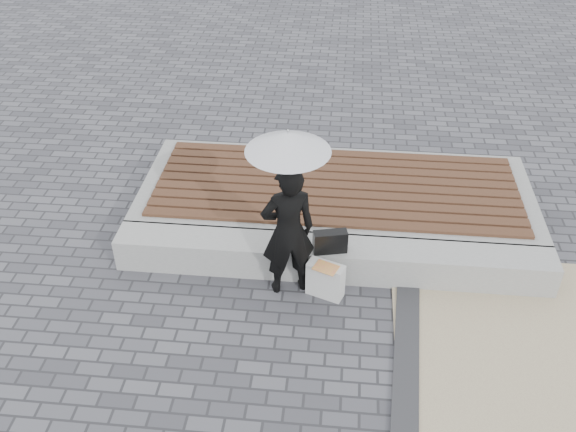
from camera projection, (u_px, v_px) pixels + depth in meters
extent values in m
plane|color=#4F4F54|center=(323.00, 380.00, 6.12)|extent=(80.00, 80.00, 0.00)
cube|color=#2D2D30|center=(405.00, 430.00, 5.64)|extent=(0.61, 5.20, 0.04)
cube|color=#A5A5A0|center=(332.00, 258.00, 7.29)|extent=(5.00, 0.45, 0.40)
cube|color=gray|center=(336.00, 200.00, 8.25)|extent=(5.00, 2.00, 0.40)
imported|color=black|center=(288.00, 231.00, 6.71)|extent=(0.68, 0.55, 1.61)
cylinder|color=#ABABAF|center=(288.00, 188.00, 6.39)|extent=(0.02, 0.02, 0.85)
cone|color=silver|center=(288.00, 142.00, 6.08)|extent=(0.85, 0.85, 0.21)
sphere|color=#ABABAF|center=(288.00, 131.00, 6.01)|extent=(0.03, 0.03, 0.03)
cube|color=black|center=(330.00, 242.00, 7.00)|extent=(0.40, 0.22, 0.27)
cube|color=beige|center=(325.00, 280.00, 6.97)|extent=(0.44, 0.30, 0.43)
cube|color=#D13853|center=(326.00, 268.00, 6.80)|extent=(0.31, 0.27, 0.01)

